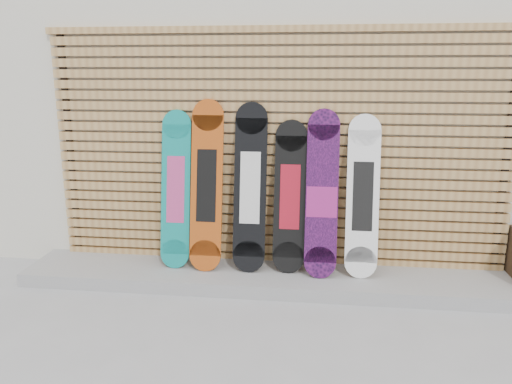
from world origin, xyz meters
The scene contains 10 objects.
ground centered at (0.00, 0.00, 0.00)m, with size 80.00×80.00×0.00m, color #969699.
building centered at (0.50, 3.50, 1.80)m, with size 12.00×5.00×3.60m, color beige.
concrete_step centered at (-0.15, 0.68, 0.06)m, with size 4.60×0.70×0.12m, color gray.
slat_wall centered at (-0.15, 0.97, 1.21)m, with size 4.26×0.08×2.29m.
snowboard_0 centered at (-1.07, 0.79, 0.84)m, with size 0.27×0.30×1.45m.
snowboard_1 centered at (-0.78, 0.77, 0.89)m, with size 0.29×0.34×1.55m.
snowboard_2 centered at (-0.38, 0.78, 0.88)m, with size 0.29×0.32×1.52m.
snowboard_3 centered at (-0.02, 0.80, 0.80)m, with size 0.29×0.30×1.37m.
snowboard_4 centered at (0.27, 0.75, 0.84)m, with size 0.28×0.38×1.47m.
snowboard_5 centered at (0.63, 0.78, 0.83)m, with size 0.29×0.33×1.43m.
Camera 1 is at (0.20, -3.57, 1.93)m, focal length 35.00 mm.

